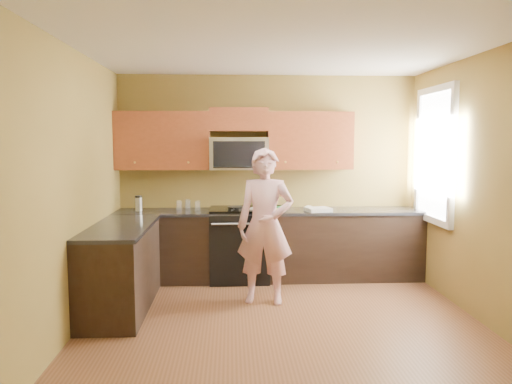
{
  "coord_description": "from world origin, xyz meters",
  "views": [
    {
      "loc": [
        -0.51,
        -4.64,
        1.82
      ],
      "look_at": [
        -0.2,
        1.3,
        1.2
      ],
      "focal_mm": 34.36,
      "sensor_mm": 36.0,
      "label": 1
    }
  ],
  "objects": [
    {
      "name": "countertop_back",
      "position": [
        0.0,
        1.69,
        0.9
      ],
      "size": [
        4.0,
        0.62,
        0.04
      ],
      "primitive_type": "cube",
      "color": "black",
      "rests_on": "cabinet_back_run"
    },
    {
      "name": "countertop_left",
      "position": [
        -1.69,
        0.6,
        0.9
      ],
      "size": [
        0.62,
        1.6,
        0.04
      ],
      "primitive_type": "cube",
      "color": "black",
      "rests_on": "cabinet_left_run"
    },
    {
      "name": "window",
      "position": [
        1.98,
        1.2,
        1.65
      ],
      "size": [
        0.06,
        1.06,
        1.66
      ],
      "primitive_type": null,
      "color": "white",
      "rests_on": "wall_right"
    },
    {
      "name": "upper_cab_over_mw",
      "position": [
        -0.4,
        1.83,
        2.1
      ],
      "size": [
        0.76,
        0.33,
        0.3
      ],
      "primitive_type": "cube",
      "color": "brown",
      "rests_on": "wall_back"
    },
    {
      "name": "glass_c",
      "position": [
        -1.19,
        1.8,
        0.98
      ],
      "size": [
        0.08,
        0.08,
        0.12
      ],
      "primitive_type": "cylinder",
      "rotation": [
        0.0,
        0.0,
        -0.12
      ],
      "color": "silver",
      "rests_on": "countertop_back"
    },
    {
      "name": "cabinet_back_run",
      "position": [
        0.0,
        1.7,
        0.44
      ],
      "size": [
        4.0,
        0.6,
        0.88
      ],
      "primitive_type": "cube",
      "color": "black",
      "rests_on": "floor"
    },
    {
      "name": "dish_towel",
      "position": [
        0.61,
        1.53,
        0.95
      ],
      "size": [
        0.35,
        0.31,
        0.05
      ],
      "primitive_type": "cube",
      "rotation": [
        0.0,
        0.0,
        0.26
      ],
      "color": "silver",
      "rests_on": "countertop_back"
    },
    {
      "name": "cabinet_left_run",
      "position": [
        -1.7,
        0.6,
        0.44
      ],
      "size": [
        0.6,
        1.6,
        0.88
      ],
      "primitive_type": "cube",
      "color": "black",
      "rests_on": "floor"
    },
    {
      "name": "floor",
      "position": [
        0.0,
        0.0,
        0.0
      ],
      "size": [
        4.0,
        4.0,
        0.0
      ],
      "primitive_type": "plane",
      "color": "brown",
      "rests_on": "ground"
    },
    {
      "name": "wall_back",
      "position": [
        0.0,
        2.0,
        1.35
      ],
      "size": [
        4.0,
        0.0,
        4.0
      ],
      "primitive_type": "plane",
      "rotation": [
        1.57,
        0.0,
        0.0
      ],
      "color": "brown",
      "rests_on": "ground"
    },
    {
      "name": "wall_left",
      "position": [
        -2.0,
        0.0,
        1.35
      ],
      "size": [
        0.0,
        4.0,
        4.0
      ],
      "primitive_type": "plane",
      "rotation": [
        1.57,
        0.0,
        1.57
      ],
      "color": "brown",
      "rests_on": "ground"
    },
    {
      "name": "glass_b",
      "position": [
        -0.94,
        1.75,
        0.98
      ],
      "size": [
        0.08,
        0.08,
        0.12
      ],
      "primitive_type": "cylinder",
      "rotation": [
        0.0,
        0.0,
        -0.22
      ],
      "color": "silver",
      "rests_on": "countertop_back"
    },
    {
      "name": "wall_right",
      "position": [
        2.0,
        0.0,
        1.35
      ],
      "size": [
        0.0,
        4.0,
        4.0
      ],
      "primitive_type": "plane",
      "rotation": [
        1.57,
        0.0,
        -1.57
      ],
      "color": "brown",
      "rests_on": "ground"
    },
    {
      "name": "napkin_b",
      "position": [
        0.51,
        1.64,
        0.95
      ],
      "size": [
        0.14,
        0.15,
        0.07
      ],
      "primitive_type": "ellipsoid",
      "rotation": [
        0.0,
        0.0,
        0.13
      ],
      "color": "silver",
      "rests_on": "countertop_back"
    },
    {
      "name": "butter_tub",
      "position": [
        0.08,
        1.56,
        0.92
      ],
      "size": [
        0.17,
        0.17,
        0.1
      ],
      "primitive_type": null,
      "rotation": [
        0.0,
        0.0,
        0.31
      ],
      "color": "yellow",
      "rests_on": "countertop_back"
    },
    {
      "name": "microwave",
      "position": [
        -0.4,
        1.8,
        1.45
      ],
      "size": [
        0.76,
        0.4,
        0.42
      ],
      "primitive_type": null,
      "color": "silver",
      "rests_on": "wall_back"
    },
    {
      "name": "stove",
      "position": [
        -0.4,
        1.68,
        0.47
      ],
      "size": [
        0.76,
        0.65,
        0.95
      ],
      "primitive_type": null,
      "color": "black",
      "rests_on": "floor"
    },
    {
      "name": "woman",
      "position": [
        -0.12,
        0.76,
        0.87
      ],
      "size": [
        0.7,
        0.53,
        1.74
      ],
      "primitive_type": "imported",
      "rotation": [
        0.0,
        0.0,
        -0.19
      ],
      "color": "#DD6E82",
      "rests_on": "floor"
    },
    {
      "name": "napkin_a",
      "position": [
        -0.22,
        1.56,
        0.95
      ],
      "size": [
        0.12,
        0.13,
        0.06
      ],
      "primitive_type": "ellipsoid",
      "rotation": [
        0.0,
        0.0,
        0.05
      ],
      "color": "silver",
      "rests_on": "countertop_back"
    },
    {
      "name": "toast_slice",
      "position": [
        0.1,
        1.62,
        0.93
      ],
      "size": [
        0.12,
        0.12,
        0.01
      ],
      "primitive_type": "cube",
      "rotation": [
        0.0,
        0.0,
        0.11
      ],
      "color": "#B27F47",
      "rests_on": "countertop_back"
    },
    {
      "name": "ceiling",
      "position": [
        0.0,
        0.0,
        2.7
      ],
      "size": [
        4.0,
        4.0,
        0.0
      ],
      "primitive_type": "plane",
      "rotation": [
        3.14,
        0.0,
        0.0
      ],
      "color": "white",
      "rests_on": "ground"
    },
    {
      "name": "frying_pan",
      "position": [
        -0.43,
        1.47,
        0.95
      ],
      "size": [
        0.35,
        0.46,
        0.05
      ],
      "primitive_type": null,
      "rotation": [
        0.0,
        0.0,
        -0.32
      ],
      "color": "black",
      "rests_on": "stove"
    },
    {
      "name": "upper_cab_left",
      "position": [
        -1.39,
        1.83,
        1.45
      ],
      "size": [
        1.22,
        0.33,
        0.75
      ],
      "primitive_type": null,
      "color": "brown",
      "rests_on": "wall_back"
    },
    {
      "name": "travel_mug",
      "position": [
        -1.7,
        1.7,
        0.92
      ],
      "size": [
        0.11,
        0.11,
        0.2
      ],
      "primitive_type": null,
      "rotation": [
        0.0,
        0.0,
        0.21
      ],
      "color": "silver",
      "rests_on": "countertop_back"
    },
    {
      "name": "wall_front",
      "position": [
        0.0,
        -2.0,
        1.35
      ],
      "size": [
        4.0,
        0.0,
        4.0
      ],
      "primitive_type": "plane",
      "rotation": [
        -1.57,
        0.0,
        0.0
      ],
      "color": "brown",
      "rests_on": "ground"
    },
    {
      "name": "glass_a",
      "position": [
        -1.09,
        1.91,
        0.98
      ],
      "size": [
        0.09,
        0.09,
        0.12
      ],
      "primitive_type": "cylinder",
      "rotation": [
        0.0,
        0.0,
        -0.25
      ],
      "color": "silver",
      "rests_on": "countertop_back"
    },
    {
      "name": "upper_cab_right",
      "position": [
        0.54,
        1.83,
        1.45
      ],
      "size": [
        1.12,
        0.33,
        0.75
      ],
      "primitive_type": null,
      "color": "brown",
      "rests_on": "wall_back"
    }
  ]
}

